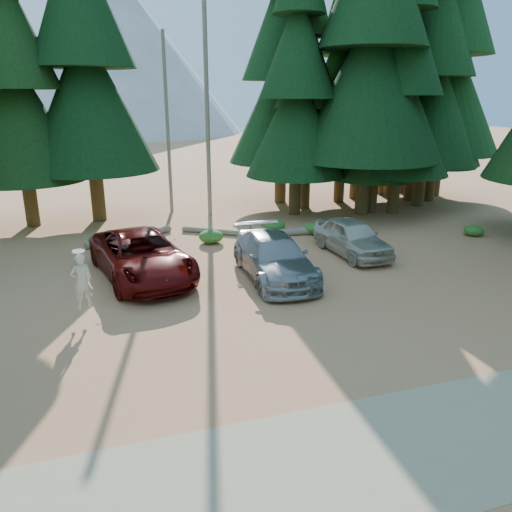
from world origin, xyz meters
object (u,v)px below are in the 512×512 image
Objects in this scene: silver_minivan_center at (274,257)px; silver_minivan_right at (352,237)px; log_left at (130,237)px; red_pickup at (142,255)px; frisbee_player at (82,281)px; log_right at (313,231)px; log_mid at (213,231)px.

silver_minivan_center is 4.52m from silver_minivan_right.
red_pickup is at bearing -115.23° from log_left.
log_left is at bearing 127.03° from silver_minivan_center.
frisbee_player reaches higher than red_pickup.
log_right is at bearing 92.07° from silver_minivan_right.
log_right is (10.71, 6.99, -1.10)m from frisbee_player.
red_pickup is 5.44m from log_left.
log_right is (3.90, 5.18, -0.63)m from silver_minivan_center.
log_left is (-0.10, 5.40, -0.71)m from red_pickup.
frisbee_player reaches higher than silver_minivan_right.
silver_minivan_right is at bearing -56.19° from log_left.
frisbee_player is 12.83m from log_right.
log_left is 1.39× the size of log_mid.
log_left is (-9.03, 5.20, -0.61)m from silver_minivan_right.
log_mid is 4.99m from log_right.
silver_minivan_right reaches higher than log_left.
silver_minivan_center reaches higher than silver_minivan_right.
silver_minivan_center is 6.87m from log_mid.
silver_minivan_right is 1.01× the size of log_left.
silver_minivan_right is at bearing -77.49° from log_right.
frisbee_player is at bearing -164.81° from silver_minivan_right.
silver_minivan_center is 7.06m from frisbee_player.
log_mid is at bearing 98.87° from silver_minivan_center.
log_left is at bearing 147.49° from silver_minivan_right.
frisbee_player is at bearing -138.98° from log_right.
log_left is at bearing 80.60° from red_pickup.
silver_minivan_center reaches higher than log_mid.
log_right is at bearing 12.56° from red_pickup.
frisbee_player is at bearing -163.08° from silver_minivan_center.
red_pickup is 6.62m from log_mid.
silver_minivan_center is 1.01× the size of log_right.
red_pickup is at bearing -139.76° from frisbee_player.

